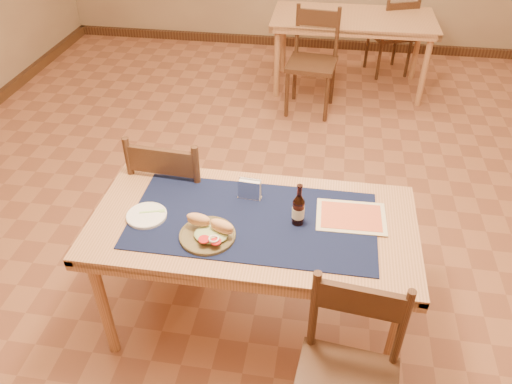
# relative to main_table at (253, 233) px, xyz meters

# --- Properties ---
(room) EXTENTS (6.04, 7.04, 2.84)m
(room) POSITION_rel_main_table_xyz_m (0.00, 0.80, 0.73)
(room) COLOR #9D6344
(room) RESTS_ON ground
(main_table) EXTENTS (1.60, 0.80, 0.75)m
(main_table) POSITION_rel_main_table_xyz_m (0.00, 0.00, 0.00)
(main_table) COLOR tan
(main_table) RESTS_ON ground
(placemat) EXTENTS (1.20, 0.60, 0.01)m
(placemat) POSITION_rel_main_table_xyz_m (0.00, 0.00, 0.09)
(placemat) COLOR #0E1133
(placemat) RESTS_ON main_table
(baseboard) EXTENTS (6.00, 7.00, 0.10)m
(baseboard) POSITION_rel_main_table_xyz_m (0.00, 0.80, -0.62)
(baseboard) COLOR #442B18
(baseboard) RESTS_ON ground
(back_table) EXTENTS (1.60, 0.81, 0.75)m
(back_table) POSITION_rel_main_table_xyz_m (0.49, 3.18, 0.00)
(back_table) COLOR tan
(back_table) RESTS_ON ground
(chair_main_far) EXTENTS (0.48, 0.48, 0.98)m
(chair_main_far) POSITION_rel_main_table_xyz_m (-0.53, 0.44, -0.16)
(chair_main_far) COLOR #442B18
(chair_main_far) RESTS_ON ground
(chair_main_near) EXTENTS (0.46, 0.46, 0.91)m
(chair_main_near) POSITION_rel_main_table_xyz_m (0.50, -0.62, -0.19)
(chair_main_near) COLOR #442B18
(chair_main_near) RESTS_ON ground
(chair_back_near) EXTENTS (0.48, 0.48, 0.95)m
(chair_back_near) POSITION_rel_main_table_xyz_m (0.14, 2.65, -0.17)
(chair_back_near) COLOR #442B18
(chair_back_near) RESTS_ON ground
(chair_back_far) EXTENTS (0.51, 0.51, 0.86)m
(chair_back_far) POSITION_rel_main_table_xyz_m (0.93, 3.61, -0.22)
(chair_back_far) COLOR #442B18
(chair_back_far) RESTS_ON ground
(sandwich_plate) EXTENTS (0.27, 0.27, 0.10)m
(sandwich_plate) POSITION_rel_main_table_xyz_m (-0.18, -0.16, 0.12)
(sandwich_plate) COLOR brown
(sandwich_plate) RESTS_ON placemat
(side_plate) EXTENTS (0.20, 0.20, 0.02)m
(side_plate) POSITION_rel_main_table_xyz_m (-0.52, -0.06, 0.10)
(side_plate) COLOR white
(side_plate) RESTS_ON placemat
(fork) EXTENTS (0.13, 0.05, 0.00)m
(fork) POSITION_rel_main_table_xyz_m (-0.49, -0.03, 0.10)
(fork) COLOR #ACE77E
(fork) RESTS_ON side_plate
(beer_bottle) EXTENTS (0.06, 0.06, 0.23)m
(beer_bottle) POSITION_rel_main_table_xyz_m (0.22, 0.01, 0.17)
(beer_bottle) COLOR #43170C
(beer_bottle) RESTS_ON placemat
(napkin_holder) EXTENTS (0.13, 0.05, 0.11)m
(napkin_holder) POSITION_rel_main_table_xyz_m (-0.04, 0.17, 0.14)
(napkin_holder) COLOR silver
(napkin_holder) RESTS_ON placemat
(menu_card) EXTENTS (0.35, 0.26, 0.01)m
(menu_card) POSITION_rel_main_table_xyz_m (0.48, 0.09, 0.09)
(menu_card) COLOR beige
(menu_card) RESTS_ON placemat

